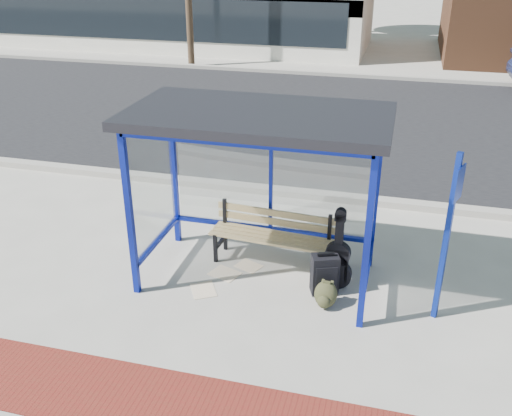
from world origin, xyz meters
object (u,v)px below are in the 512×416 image
(guitar_bag, at_px, (337,261))
(backpack, at_px, (325,295))
(suitcase, at_px, (325,274))
(bench, at_px, (273,233))

(guitar_bag, distance_m, backpack, 0.56)
(suitcase, xyz_separation_m, backpack, (0.06, -0.32, -0.11))
(guitar_bag, bearing_deg, backpack, -97.52)
(bench, distance_m, backpack, 1.33)
(bench, relative_size, suitcase, 2.96)
(bench, height_order, guitar_bag, guitar_bag)
(guitar_bag, distance_m, suitcase, 0.26)
(bench, height_order, backpack, bench)
(guitar_bag, xyz_separation_m, suitcase, (-0.14, -0.18, -0.12))
(bench, bearing_deg, guitar_bag, -17.99)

